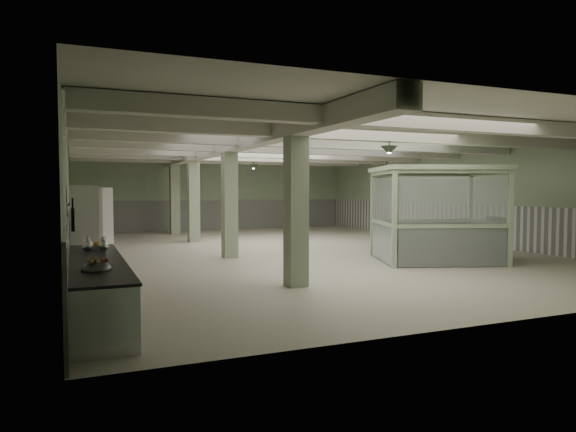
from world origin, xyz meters
name	(u,v)px	position (x,y,z in m)	size (l,w,h in m)	color
floor	(292,250)	(0.00, 0.00, 0.00)	(20.00, 20.00, 0.00)	beige
ceiling	(292,144)	(0.00, 0.00, 3.60)	(14.00, 20.00, 0.02)	silver
wall_back	(216,194)	(0.00, 10.00, 1.80)	(14.00, 0.02, 3.60)	#A3BC97
wall_front	(540,206)	(0.00, -10.00, 1.80)	(14.00, 0.02, 3.60)	#A3BC97
wall_left	(68,199)	(-7.00, 0.00, 1.80)	(0.02, 20.00, 3.60)	#A3BC97
wall_right	(456,196)	(7.00, 0.00, 1.80)	(0.02, 20.00, 3.60)	#A3BC97
wainscot_left	(70,235)	(-6.97, 0.00, 0.75)	(0.05, 19.90, 1.50)	white
wainscot_right	(455,223)	(6.97, 0.00, 0.75)	(0.05, 19.90, 1.50)	white
wainscot_back	(216,215)	(0.00, 9.97, 0.75)	(13.90, 0.05, 1.50)	white
girder	(220,148)	(-2.50, 0.00, 3.38)	(0.45, 19.90, 0.40)	beige
beam_a	(439,123)	(0.00, -7.50, 3.42)	(13.90, 0.35, 0.32)	beige
beam_b	(372,135)	(0.00, -5.00, 3.42)	(13.90, 0.35, 0.32)	beige
beam_c	(326,143)	(0.00, -2.50, 3.42)	(13.90, 0.35, 0.32)	beige
beam_d	(292,149)	(0.00, 0.00, 3.42)	(13.90, 0.35, 0.32)	beige
beam_e	(267,154)	(0.00, 2.50, 3.42)	(13.90, 0.35, 0.32)	beige
beam_f	(246,158)	(0.00, 5.00, 3.42)	(13.90, 0.35, 0.32)	beige
beam_g	(230,161)	(0.00, 7.50, 3.42)	(13.90, 0.35, 0.32)	beige
column_a	(296,202)	(-2.50, -6.00, 1.80)	(0.42, 0.42, 3.60)	#9AA887
column_b	(230,198)	(-2.50, -1.00, 1.80)	(0.42, 0.42, 3.60)	#9AA887
column_c	(193,196)	(-2.50, 4.00, 1.80)	(0.42, 0.42, 3.60)	#9AA887
column_d	(175,195)	(-2.50, 8.00, 1.80)	(0.42, 0.42, 3.60)	#9AA887
hook_rail	(69,204)	(-6.93, -7.60, 1.85)	(0.02, 0.02, 1.20)	black
pendant_front	(389,150)	(0.50, -5.00, 3.05)	(0.44, 0.44, 0.22)	#2C3B2D
pendant_mid	(300,161)	(0.50, 0.50, 3.05)	(0.44, 0.44, 0.22)	#2C3B2D
pendant_back	(253,167)	(0.50, 5.50, 3.05)	(0.44, 0.44, 0.22)	#2C3B2D
prep_counter	(97,287)	(-6.54, -7.00, 0.46)	(0.87, 4.96, 0.91)	silver
pitcher_near	(88,245)	(-6.64, -5.80, 1.05)	(0.20, 0.23, 0.29)	silver
pitcher_far	(103,244)	(-6.36, -5.80, 1.04)	(0.19, 0.22, 0.28)	silver
veg_colander	(96,265)	(-6.58, -8.19, 1.00)	(0.42, 0.42, 0.19)	#45464A
orange_bowl	(99,248)	(-6.43, -5.55, 0.95)	(0.27, 0.27, 0.10)	#B2B2B7
skillet_near	(73,220)	(-6.88, -7.97, 1.63)	(0.34, 0.34, 0.05)	black
skillet_far	(73,218)	(-6.88, -7.50, 1.63)	(0.24, 0.24, 0.03)	black
walkin_cooler	(85,232)	(-6.62, -2.95, 1.06)	(0.91, 2.32, 2.12)	silver
guard_booth	(436,198)	(2.77, -4.03, 1.82)	(4.12, 3.80, 2.71)	#A9C09A
filing_cabinet	(498,238)	(4.60, -4.55, 0.63)	(0.41, 0.58, 1.26)	#636454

